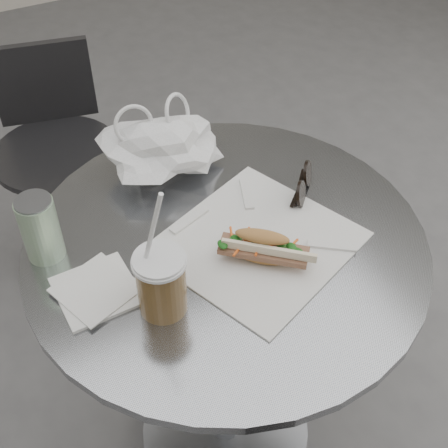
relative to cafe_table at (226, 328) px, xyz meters
name	(u,v)px	position (x,y,z in m)	size (l,w,h in m)	color
cafe_table	(226,328)	(0.00, 0.00, 0.00)	(0.76, 0.76, 0.74)	slate
chair_far	(63,178)	(-0.15, 0.84, -0.15)	(0.37, 0.40, 0.71)	#2B2B2D
sandwich_paper	(257,243)	(0.05, -0.03, 0.28)	(0.33, 0.31, 0.00)	white
banh_mi	(263,248)	(0.04, -0.08, 0.31)	(0.20, 0.19, 0.07)	#B48744
iced_coffee	(161,282)	(-0.17, -0.09, 0.34)	(0.09, 0.09, 0.26)	brown
sunglasses	(303,185)	(0.20, 0.05, 0.29)	(0.10, 0.10, 0.05)	black
plastic_bag	(162,149)	(-0.02, 0.24, 0.33)	(0.23, 0.18, 0.12)	white
napkin_stack	(97,290)	(-0.26, -0.01, 0.28)	(0.16, 0.16, 0.01)	white
drink_can	(40,228)	(-0.31, 0.12, 0.34)	(0.07, 0.07, 0.13)	#6DA862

